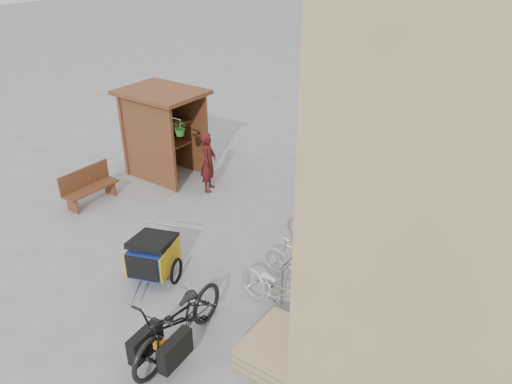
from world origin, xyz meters
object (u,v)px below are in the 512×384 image
Objects in this scene: bike_2 at (325,230)px; bike_5 at (363,202)px; bike_6 at (370,191)px; bike_7 at (378,181)px; bench at (88,186)px; person_kiosk at (208,162)px; pallet_stack at (280,349)px; bike_0 at (279,292)px; bike_3 at (341,225)px; bike_4 at (354,216)px; bike_1 at (296,261)px; kiosk at (161,121)px; shopping_carts at (439,159)px; cargo_bike at (179,321)px; child_trailer at (153,255)px.

bike_2 is 1.21× the size of bike_5.
bike_7 is (0.00, 0.47, 0.07)m from bike_6.
bike_6 is at bearing 33.49° from bench.
person_kiosk is at bearing 79.57° from bike_2.
bike_0 reaches higher than pallet_stack.
bike_3 is 0.68m from bike_4.
person_kiosk is 4.31m from bike_7.
bike_5 reaches higher than bike_1.
pallet_stack is at bearing -134.07° from bike_0.
kiosk is 5.71m from bike_4.
shopping_carts is at bearing -18.63° from bike_5.
bike_3 reaches higher than bike_5.
bike_4 is (-0.68, 4.12, 0.20)m from pallet_stack.
shopping_carts reaches higher than pallet_stack.
bench is 0.63× the size of cargo_bike.
bike_0 is 1.21× the size of bike_5.
bike_6 is 0.99× the size of bike_7.
kiosk is at bearing 104.33° from bike_7.
kiosk reaches higher than pallet_stack.
bike_2 is at bearing -125.77° from person_kiosk.
pallet_stack is at bearing -163.28° from bike_2.
kiosk is at bearing 109.11° from bike_6.
bench is 5.74m from cargo_bike.
bike_0 is (5.70, -3.02, -1.05)m from kiosk.
shopping_carts is 1.22× the size of bike_5.
bike_0 is at bearing -6.25° from bench.
cargo_bike is at bearing 163.37° from bike_0.
bench is 0.75× the size of bike_2.
bike_4 is 0.99× the size of bike_5.
pallet_stack is 1.07m from bike_0.
shopping_carts is 4.55m from bike_3.
person_kiosk is at bearing 97.20° from bike_5.
person_kiosk is 0.93× the size of bike_3.
cargo_bike is 1.44× the size of bike_4.
cargo_bike is 1.18× the size of bike_2.
bike_3 is (0.15, 1.57, 0.07)m from bike_1.
bike_1 is 0.87× the size of bike_3.
bike_4 is (0.21, 1.00, -0.09)m from bike_2.
bike_1 is at bearing 174.62° from bike_7.
bike_5 is (3.92, 0.88, -0.32)m from person_kiosk.
pallet_stack is 0.76× the size of bike_5.
bike_2 is at bearing 105.97° from pallet_stack.
bike_2 reaches higher than bench.
shopping_carts is 1.14× the size of child_trailer.
bike_4 is at bearing -5.70° from bike_1.
bike_4 is (-0.68, -3.82, -0.19)m from shopping_carts.
bike_3 is 1.91m from bike_6.
bike_6 is (-0.15, 1.23, 0.06)m from bike_4.
cargo_bike is (4.84, -4.61, -0.98)m from kiosk.
cargo_bike is at bearing -99.43° from shopping_carts.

